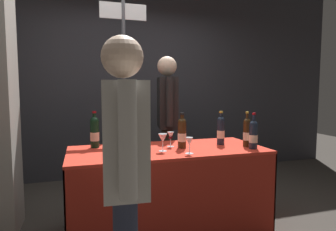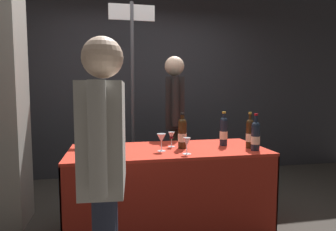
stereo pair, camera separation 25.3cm
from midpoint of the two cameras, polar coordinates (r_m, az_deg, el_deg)
name	(u,v)px [view 2 (the right image)]	position (r m, az deg, el deg)	size (l,w,h in m)	color
ground_plane	(168,229)	(2.83, 2.76, -21.96)	(12.00, 12.00, 0.00)	#38332D
back_partition	(144,77)	(4.37, -3.13, 7.76)	(6.96, 0.12, 2.98)	#2D2D33
tasting_table	(168,173)	(2.63, 2.81, -11.59)	(1.75, 0.76, 0.76)	red
featured_wine_bottle	(255,135)	(2.63, 19.86, -3.81)	(0.08, 0.08, 0.32)	#192333
display_bottle_0	(224,131)	(2.77, 13.71, -3.00)	(0.07, 0.07, 0.32)	#192333
display_bottle_1	(182,133)	(2.58, 5.71, -3.49)	(0.08, 0.08, 0.32)	#38230F
display_bottle_2	(97,131)	(2.71, -11.46, -3.03)	(0.08, 0.08, 0.34)	black
display_bottle_3	(250,133)	(2.72, 18.71, -3.40)	(0.07, 0.07, 0.33)	#38230F
wine_glass_near_vendor	(171,136)	(2.64, 3.45, -4.19)	(0.07, 0.07, 0.14)	silver
wine_glass_mid	(187,143)	(2.35, 6.92, -5.49)	(0.07, 0.07, 0.14)	silver
wine_glass_near_taster	(161,138)	(2.45, 1.64, -4.66)	(0.08, 0.08, 0.15)	silver
vendor_presenter	(174,112)	(3.40, 3.41, 0.64)	(0.29, 0.63, 1.69)	#4C4233
taster_foreground_right	(104,157)	(1.53, -8.03, -8.23)	(0.24, 0.63, 1.56)	#2D3347
booth_signpost	(133,77)	(3.51, -5.09, 7.76)	(0.55, 0.04, 2.35)	#47474C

